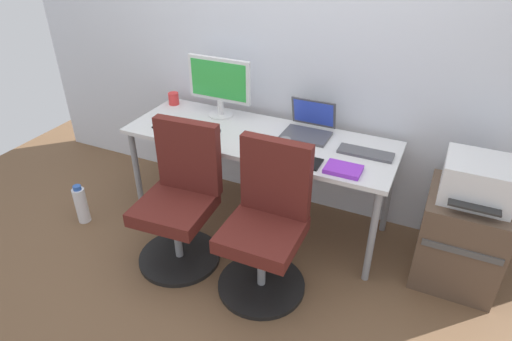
# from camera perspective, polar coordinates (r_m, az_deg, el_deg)

# --- Properties ---
(ground_plane) EXTENTS (5.28, 5.28, 0.00)m
(ground_plane) POSITION_cam_1_polar(r_m,az_deg,el_deg) (3.35, 0.36, -6.32)
(ground_plane) COLOR brown
(back_wall) EXTENTS (4.40, 0.04, 2.60)m
(back_wall) POSITION_cam_1_polar(r_m,az_deg,el_deg) (3.12, 3.69, 17.40)
(back_wall) COLOR silver
(back_wall) RESTS_ON ground
(desk) EXTENTS (1.84, 0.65, 0.71)m
(desk) POSITION_cam_1_polar(r_m,az_deg,el_deg) (3.00, 0.40, 3.50)
(desk) COLOR silver
(desk) RESTS_ON ground
(office_chair_left) EXTENTS (0.54, 0.54, 0.94)m
(office_chair_left) POSITION_cam_1_polar(r_m,az_deg,el_deg) (2.84, -9.77, -4.06)
(office_chair_left) COLOR black
(office_chair_left) RESTS_ON ground
(office_chair_right) EXTENTS (0.54, 0.54, 0.94)m
(office_chair_right) POSITION_cam_1_polar(r_m,az_deg,el_deg) (2.60, 1.35, -7.34)
(office_chair_right) COLOR black
(office_chair_right) RESTS_ON ground
(side_cabinet) EXTENTS (0.47, 0.51, 0.59)m
(side_cabinet) POSITION_cam_1_polar(r_m,az_deg,el_deg) (3.00, 24.97, -7.86)
(side_cabinet) COLOR brown
(side_cabinet) RESTS_ON ground
(printer) EXTENTS (0.38, 0.40, 0.24)m
(printer) POSITION_cam_1_polar(r_m,az_deg,el_deg) (2.77, 26.84, -1.12)
(printer) COLOR silver
(printer) RESTS_ON side_cabinet
(water_bottle_on_floor) EXTENTS (0.09, 0.09, 0.31)m
(water_bottle_on_floor) POSITION_cam_1_polar(r_m,az_deg,el_deg) (3.50, -21.69, -4.11)
(water_bottle_on_floor) COLOR white
(water_bottle_on_floor) RESTS_ON ground
(desktop_monitor) EXTENTS (0.48, 0.18, 0.43)m
(desktop_monitor) POSITION_cam_1_polar(r_m,az_deg,el_deg) (3.19, -4.77, 11.21)
(desktop_monitor) COLOR silver
(desktop_monitor) RESTS_ON desk
(open_laptop) EXTENTS (0.31, 0.28, 0.22)m
(open_laptop) POSITION_cam_1_polar(r_m,az_deg,el_deg) (3.01, 6.89, 5.74)
(open_laptop) COLOR #4C4C51
(open_laptop) RESTS_ON desk
(keyboard_by_monitor) EXTENTS (0.34, 0.12, 0.02)m
(keyboard_by_monitor) POSITION_cam_1_polar(r_m,az_deg,el_deg) (3.07, -7.87, 5.28)
(keyboard_by_monitor) COLOR #515156
(keyboard_by_monitor) RESTS_ON desk
(keyboard_by_laptop) EXTENTS (0.34, 0.12, 0.02)m
(keyboard_by_laptop) POSITION_cam_1_polar(r_m,az_deg,el_deg) (2.83, 14.00, 2.22)
(keyboard_by_laptop) COLOR #515156
(keyboard_by_laptop) RESTS_ON desk
(mouse_by_monitor) EXTENTS (0.06, 0.10, 0.03)m
(mouse_by_monitor) POSITION_cam_1_polar(r_m,az_deg,el_deg) (2.74, -0.49, 2.40)
(mouse_by_monitor) COLOR #B7B7B7
(mouse_by_monitor) RESTS_ON desk
(mouse_by_laptop) EXTENTS (0.06, 0.10, 0.03)m
(mouse_by_laptop) POSITION_cam_1_polar(r_m,az_deg,el_deg) (3.04, -11.64, 4.84)
(mouse_by_laptop) COLOR #515156
(mouse_by_laptop) RESTS_ON desk
(coffee_mug) EXTENTS (0.08, 0.08, 0.09)m
(coffee_mug) POSITION_cam_1_polar(r_m,az_deg,el_deg) (3.52, -10.62, 9.14)
(coffee_mug) COLOR red
(coffee_mug) RESTS_ON desk
(pen_cup) EXTENTS (0.07, 0.07, 0.10)m
(pen_cup) POSITION_cam_1_polar(r_m,az_deg,el_deg) (2.73, 3.75, 3.16)
(pen_cup) COLOR slate
(pen_cup) RESTS_ON desk
(phone_near_laptop) EXTENTS (0.07, 0.14, 0.01)m
(phone_near_laptop) POSITION_cam_1_polar(r_m,az_deg,el_deg) (2.66, 7.63, 0.84)
(phone_near_laptop) COLOR black
(phone_near_laptop) RESTS_ON desk
(phone_near_monitor) EXTENTS (0.07, 0.14, 0.01)m
(phone_near_monitor) POSITION_cam_1_polar(r_m,az_deg,el_deg) (3.19, -12.11, 5.86)
(phone_near_monitor) COLOR black
(phone_near_monitor) RESTS_ON desk
(notebook) EXTENTS (0.21, 0.15, 0.03)m
(notebook) POSITION_cam_1_polar(r_m,az_deg,el_deg) (2.61, 11.24, 0.16)
(notebook) COLOR purple
(notebook) RESTS_ON desk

